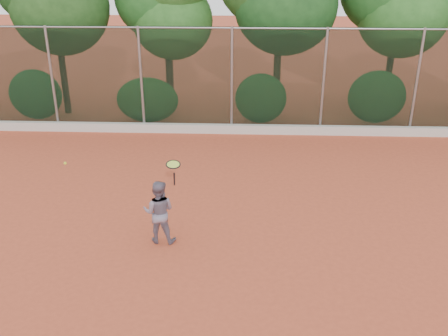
{
  "coord_description": "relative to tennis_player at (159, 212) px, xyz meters",
  "views": [
    {
      "loc": [
        0.43,
        -9.17,
        5.71
      ],
      "look_at": [
        0.0,
        1.0,
        1.25
      ],
      "focal_mm": 40.0,
      "sensor_mm": 36.0,
      "label": 1
    }
  ],
  "objects": [
    {
      "name": "tennis_ball_in_flight",
      "position": [
        -1.97,
        0.3,
        0.94
      ],
      "size": [
        0.06,
        0.06,
        0.06
      ],
      "color": "yellow",
      "rests_on": "ground"
    },
    {
      "name": "tennis_player",
      "position": [
        0.0,
        0.0,
        0.0
      ],
      "size": [
        0.71,
        0.57,
        1.39
      ],
      "primitive_type": "imported",
      "rotation": [
        0.0,
        0.0,
        3.08
      ],
      "color": "slate",
      "rests_on": "ground"
    },
    {
      "name": "tennis_racket",
      "position": [
        0.35,
        -0.01,
        1.05
      ],
      "size": [
        0.36,
        0.35,
        0.55
      ],
      "color": "black",
      "rests_on": "ground"
    },
    {
      "name": "chainlink_fence",
      "position": [
        1.32,
        7.07,
        1.16
      ],
      "size": [
        24.09,
        0.09,
        3.5
      ],
      "color": "black",
      "rests_on": "ground"
    },
    {
      "name": "ground",
      "position": [
        1.32,
        0.07,
        -0.7
      ],
      "size": [
        80.0,
        80.0,
        0.0
      ],
      "primitive_type": "plane",
      "color": "#BF4B2D",
      "rests_on": "ground"
    },
    {
      "name": "concrete_curb",
      "position": [
        1.32,
        6.89,
        -0.55
      ],
      "size": [
        24.0,
        0.2,
        0.3
      ],
      "primitive_type": "cube",
      "color": "beige",
      "rests_on": "ground"
    }
  ]
}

